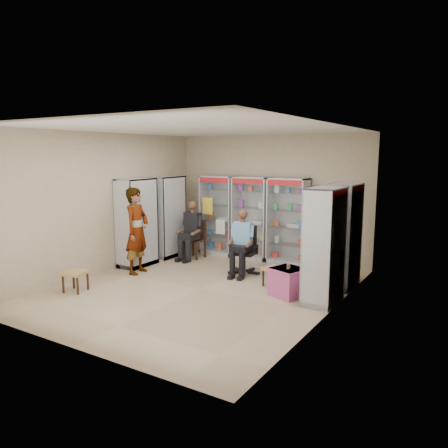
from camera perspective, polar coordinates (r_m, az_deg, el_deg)
The scene contains 18 objects.
floor at distance 8.43m, azimuth -3.11°, elevation -8.46°, with size 6.00×6.00×0.00m, color tan.
room_shell at distance 8.06m, azimuth -3.23°, elevation 5.00°, with size 5.02×6.02×3.01m.
cabinet_back_left at distance 11.14m, azimuth -0.66°, elevation 1.17°, with size 0.90×0.50×2.00m, color #B8BCC0.
cabinet_back_mid at distance 10.67m, azimuth 3.66°, elevation 0.79°, with size 0.90×0.50×2.00m, color silver.
cabinet_back_right at distance 10.26m, azimuth 8.35°, elevation 0.38°, with size 0.90×0.50×2.00m, color silver.
cabinet_right_far at distance 8.67m, azimuth 15.29°, elevation -1.47°, with size 0.50×0.90×2.00m, color silver.
cabinet_right_near at distance 7.64m, azimuth 12.94°, elevation -2.79°, with size 0.50×0.90×2.00m, color #ABADB2.
cabinet_left_far at distance 10.93m, azimuth -7.40°, elevation 0.93°, with size 0.50×0.90×2.00m, color silver.
cabinet_left_near at distance 10.11m, azimuth -11.32°, elevation 0.16°, with size 0.50×0.90×2.00m, color #A2A3A9.
wooden_chair at distance 10.77m, azimuth -3.86°, elevation -1.99°, with size 0.42×0.42×0.94m, color black.
seated_customer at distance 10.69m, azimuth -4.02°, elevation -0.99°, with size 0.44×0.60×1.34m, color black, non-canonical shape.
office_chair at distance 9.34m, azimuth 2.65°, elevation -3.44°, with size 0.56×0.56×1.03m, color black.
seated_shopkeeper at distance 9.26m, azimuth 2.51°, elevation -2.65°, with size 0.43×0.60×1.31m, color #6E97DB, non-canonical shape.
pink_trunk at distance 8.03m, azimuth 8.36°, elevation -7.52°, with size 0.54×0.52×0.52m, color #B4488E.
tea_glass at distance 7.91m, azimuth 8.44°, elevation -5.45°, with size 0.07×0.07×0.10m, color #4F1406.
woven_stool_a at distance 8.57m, azimuth 6.57°, elevation -6.90°, with size 0.38×0.38×0.38m, color #996440.
woven_stool_b at distance 8.67m, azimuth -18.83°, elevation -7.10°, with size 0.39×0.39×0.39m, color #A36E45.
standing_man at distance 9.50m, azimuth -11.32°, elevation -0.88°, with size 0.67×0.44×1.85m, color gray.
Camera 1 is at (4.59, -6.60, 2.56)m, focal length 35.00 mm.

